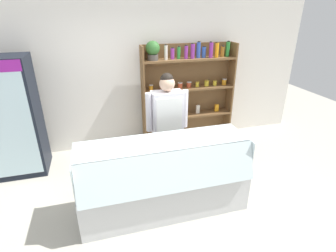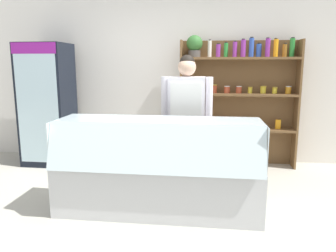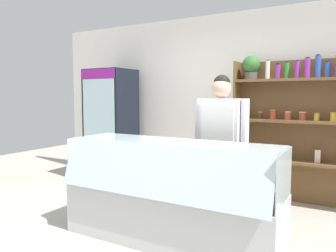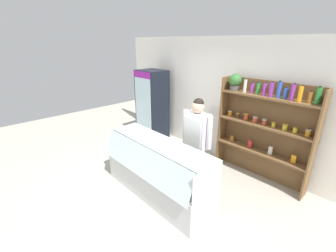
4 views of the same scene
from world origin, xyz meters
name	(u,v)px [view 2 (image 2 of 4)]	position (x,y,z in m)	size (l,w,h in m)	color
ground_plane	(163,208)	(0.00, 0.00, 0.00)	(12.00, 12.00, 0.00)	#B7B2A3
back_wall	(180,78)	(0.00, 2.04, 1.35)	(6.80, 0.10, 2.70)	white
drinks_fridge	(48,105)	(-2.04, 1.48, 0.95)	(0.72, 0.64, 1.90)	black
shelving_unit	(235,92)	(0.88, 1.78, 1.15)	(1.78, 0.29, 2.01)	brown
deli_display_case	(158,183)	(-0.04, -0.05, 0.31)	(2.17, 0.74, 1.01)	silver
shop_clerk	(187,111)	(0.21, 0.67, 1.01)	(0.64, 0.25, 1.69)	#4C4233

